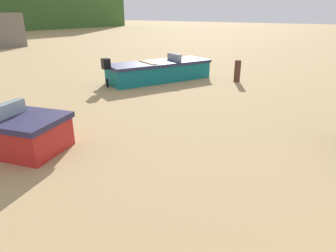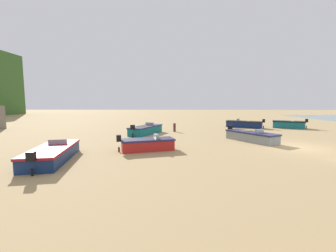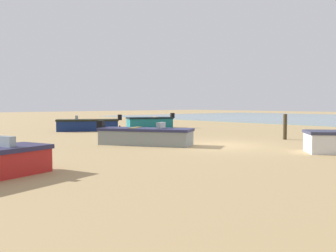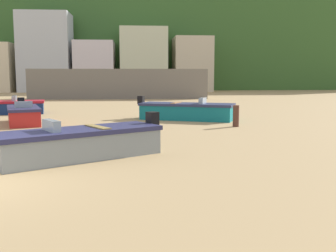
% 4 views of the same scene
% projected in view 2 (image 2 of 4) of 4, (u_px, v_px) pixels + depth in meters
% --- Properties ---
extents(ground_plane, '(160.00, 160.00, 0.00)m').
position_uv_depth(ground_plane, '(297.00, 147.00, 15.25)').
color(ground_plane, tan).
extents(boat_navy_0, '(3.19, 4.36, 1.14)m').
position_uv_depth(boat_navy_0, '(244.00, 124.00, 27.30)').
color(boat_navy_0, navy).
rests_on(boat_navy_0, ground).
extents(boat_grey_1, '(4.41, 3.45, 1.09)m').
position_uv_depth(boat_grey_1, '(251.00, 136.00, 17.58)').
color(boat_grey_1, gray).
rests_on(boat_grey_1, ground).
extents(boat_navy_3, '(5.25, 2.60, 1.05)m').
position_uv_depth(boat_navy_3, '(53.00, 154.00, 11.75)').
color(boat_navy_3, navy).
rests_on(boat_navy_3, ground).
extents(boat_teal_4, '(4.79, 3.12, 1.12)m').
position_uv_depth(boat_teal_4, '(146.00, 130.00, 21.71)').
color(boat_teal_4, '#126E75').
rests_on(boat_teal_4, ground).
extents(boat_teal_5, '(2.88, 3.84, 1.18)m').
position_uv_depth(boat_teal_5, '(288.00, 124.00, 26.76)').
color(boat_teal_5, '#186C76').
rests_on(boat_teal_5, ground).
extents(boat_red_6, '(2.28, 3.76, 1.08)m').
position_uv_depth(boat_red_6, '(147.00, 144.00, 14.23)').
color(boat_red_6, red).
rests_on(boat_red_6, ground).
extents(mooring_post_near_water, '(0.26, 0.26, 0.90)m').
position_uv_depth(mooring_post_near_water, '(175.00, 128.00, 23.35)').
color(mooring_post_near_water, '#4F2F24').
rests_on(mooring_post_near_water, ground).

